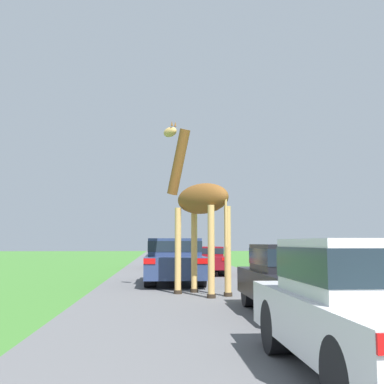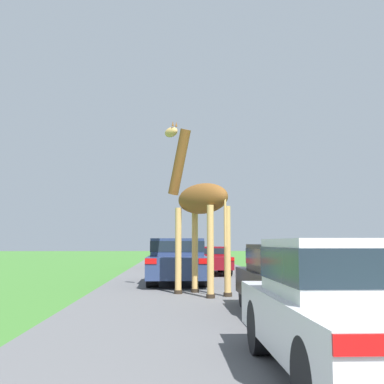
{
  "view_description": "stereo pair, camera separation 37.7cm",
  "coord_description": "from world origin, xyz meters",
  "views": [
    {
      "loc": [
        -1.24,
        -0.91,
        1.42
      ],
      "look_at": [
        -0.34,
        12.27,
        2.81
      ],
      "focal_mm": 45.0,
      "sensor_mm": 36.0,
      "label": 1
    },
    {
      "loc": [
        -0.87,
        -0.93,
        1.42
      ],
      "look_at": [
        -0.34,
        12.27,
        2.81
      ],
      "focal_mm": 45.0,
      "sensor_mm": 36.0,
      "label": 2
    }
  ],
  "objects": [
    {
      "name": "car_queue_left",
      "position": [
        1.57,
        8.64,
        0.74
      ],
      "size": [
        1.86,
        3.99,
        1.38
      ],
      "color": "black",
      "rests_on": "ground"
    },
    {
      "name": "car_verge_right",
      "position": [
        0.78,
        21.08,
        0.68
      ],
      "size": [
        1.78,
        4.43,
        1.23
      ],
      "color": "maroon",
      "rests_on": "ground"
    },
    {
      "name": "car_far_ahead",
      "position": [
        -0.71,
        16.0,
        0.82
      ],
      "size": [
        1.97,
        4.79,
        1.56
      ],
      "color": "navy",
      "rests_on": "ground"
    },
    {
      "name": "car_lead_maroon",
      "position": [
        1.09,
        4.13,
        0.78
      ],
      "size": [
        1.91,
        4.02,
        1.46
      ],
      "color": "silver",
      "rests_on": "ground"
    },
    {
      "name": "road",
      "position": [
        0.0,
        30.0,
        0.0
      ],
      "size": [
        6.42,
        120.0,
        0.0
      ],
      "color": "#5B5B5E",
      "rests_on": "ground"
    },
    {
      "name": "giraffe_near_road",
      "position": [
        -0.14,
        12.38,
        2.52
      ],
      "size": [
        2.0,
        2.43,
        5.06
      ],
      "rotation": [
        0.0,
        0.0,
        0.65
      ],
      "color": "tan",
      "rests_on": "ground"
    },
    {
      "name": "car_queue_right",
      "position": [
        -0.76,
        26.75,
        0.78
      ],
      "size": [
        1.93,
        4.46,
        1.46
      ],
      "color": "#561914",
      "rests_on": "ground"
    }
  ]
}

